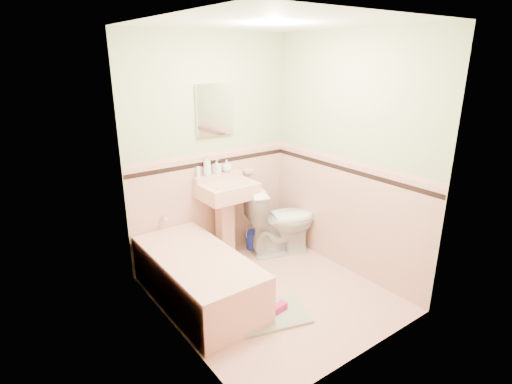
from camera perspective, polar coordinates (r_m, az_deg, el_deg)
floor at (r=4.15m, az=2.10°, el=-14.11°), size 2.20×2.20×0.00m
ceiling at (r=3.50m, az=2.62°, el=22.82°), size 2.20×2.20×0.00m
wall_back at (r=4.51m, az=-6.41°, el=5.81°), size 2.50×0.00×2.50m
wall_front at (r=2.89m, az=15.99°, el=-2.23°), size 2.50×0.00×2.50m
wall_left at (r=3.13m, az=-12.16°, el=-0.31°), size 0.00×2.50×2.50m
wall_right at (r=4.30m, az=12.87°, el=4.82°), size 0.00×2.50×2.50m
wainscot_back at (r=4.69m, az=-6.06°, el=-1.98°), size 2.00×0.00×2.00m
wainscot_front at (r=3.18m, az=14.76°, el=-13.17°), size 2.00×0.00×2.00m
wainscot_left at (r=3.40m, az=-11.22°, el=-10.69°), size 0.00×2.20×2.20m
wainscot_right at (r=4.49m, az=12.17°, el=-3.28°), size 0.00×2.20×2.20m
accent_back at (r=4.53m, az=-6.24°, el=4.17°), size 2.00×0.00×2.00m
accent_front at (r=2.95m, az=15.50°, el=-4.49°), size 2.00×0.00×2.00m
accent_left at (r=3.18m, az=-11.71°, el=-2.46°), size 0.00×2.20×2.20m
accent_right at (r=4.32m, az=12.59°, el=3.11°), size 0.00×2.20×2.20m
cap_back at (r=4.50m, az=-6.28°, el=5.40°), size 2.00×0.00×2.00m
cap_front at (r=2.91m, az=15.66°, el=-2.68°), size 2.00×0.00×2.00m
cap_left at (r=3.15m, az=-11.83°, el=-0.77°), size 0.00×2.20×2.20m
cap_right at (r=4.30m, az=12.68°, el=4.40°), size 0.00×2.20×2.20m
bathtub at (r=3.98m, az=-8.22°, el=-12.08°), size 0.70×1.50×0.45m
tub_faucet at (r=4.39m, az=-12.93°, el=-3.43°), size 0.04×0.12×0.04m
sink at (r=4.58m, az=-4.01°, el=-4.25°), size 0.59×0.49×0.93m
sink_faucet at (r=4.53m, az=-5.10°, el=1.98°), size 0.02×0.02×0.10m
medicine_cabinet at (r=4.43m, az=-5.86°, el=11.51°), size 0.44×0.04×0.55m
soap_dish at (r=4.80m, az=-1.18°, el=3.00°), size 0.12×0.07×0.04m
soap_bottle_left at (r=4.45m, az=-6.94°, el=3.74°), size 0.10×0.10×0.23m
soap_bottle_mid at (r=4.52m, az=-5.57°, el=3.60°), size 0.09×0.09×0.17m
soap_bottle_right at (r=4.59m, az=-4.16°, el=3.70°), size 0.14×0.14×0.14m
tube at (r=4.42m, az=-8.19°, el=2.82°), size 0.04×0.04×0.12m
toilet at (r=4.77m, az=3.55°, el=-3.98°), size 0.91×0.69×0.82m
bucket at (r=4.97m, az=-0.34°, el=-6.82°), size 0.27×0.27×0.22m
bath_mat at (r=3.83m, az=1.86°, el=-17.03°), size 0.78×0.62×0.03m
shoe at (r=3.85m, az=3.27°, el=-15.99°), size 0.17×0.10×0.06m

